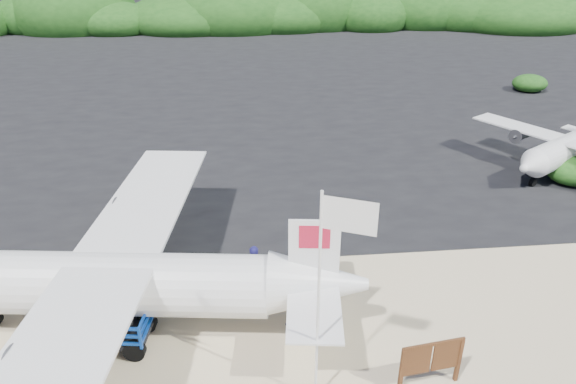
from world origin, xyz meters
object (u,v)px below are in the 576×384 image
baggage_cart (106,343)px  crew_b (294,301)px  aircraft_small (90,75)px  aircraft_large (429,99)px  crew_a (254,269)px

baggage_cart → crew_b: crew_b is taller
crew_b → aircraft_small: bearing=-83.4°
crew_b → aircraft_small: crew_b is taller
aircraft_large → aircraft_small: bearing=-13.1°
aircraft_large → aircraft_small: 27.08m
baggage_cart → aircraft_large: size_ratio=0.18×
crew_a → crew_b: size_ratio=0.98×
crew_a → crew_b: crew_b is taller
crew_a → baggage_cart: bearing=40.1°
aircraft_small → baggage_cart: bearing=72.5°
baggage_cart → crew_a: (4.29, 2.01, 0.85)m
baggage_cart → aircraft_small: bearing=112.0°
crew_a → aircraft_small: crew_a is taller
baggage_cart → aircraft_small: size_ratio=0.38×
crew_b → aircraft_small: 34.42m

